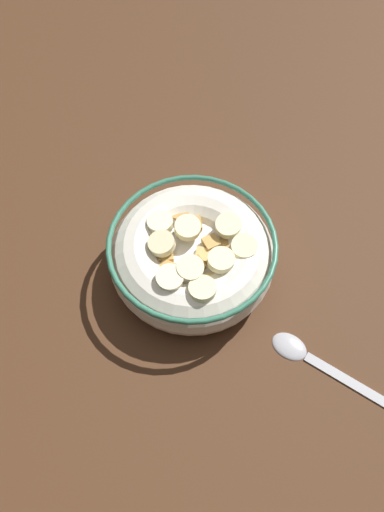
# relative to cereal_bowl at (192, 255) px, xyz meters

# --- Properties ---
(ground_plane) EXTENTS (1.39, 1.39, 0.02)m
(ground_plane) POSITION_rel_cereal_bowl_xyz_m (0.00, 0.00, -0.04)
(ground_plane) COLOR #472B19
(cereal_bowl) EXTENTS (0.18, 0.18, 0.07)m
(cereal_bowl) POSITION_rel_cereal_bowl_xyz_m (0.00, 0.00, 0.00)
(cereal_bowl) COLOR silver
(cereal_bowl) RESTS_ON ground_plane
(spoon) EXTENTS (0.03, 0.16, 0.01)m
(spoon) POSITION_rel_cereal_bowl_xyz_m (-0.01, -0.16, -0.03)
(spoon) COLOR #A5A5AD
(spoon) RESTS_ON ground_plane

